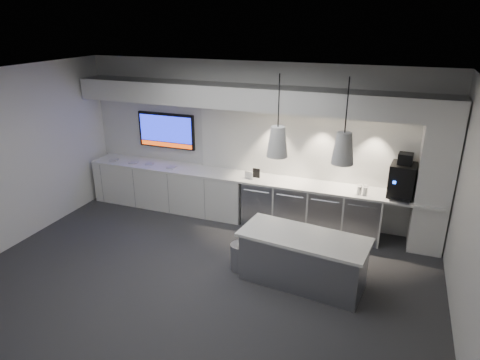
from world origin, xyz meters
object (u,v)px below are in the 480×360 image
at_px(island, 303,259).
at_px(coffee_machine, 403,179).
at_px(wall_tv, 166,131).
at_px(bin, 240,256).

height_order(island, coffee_machine, coffee_machine).
height_order(wall_tv, island, wall_tv).
relative_size(wall_tv, coffee_machine, 1.67).
height_order(island, bin, island).
distance_m(island, bin, 1.01).
bearing_deg(coffee_machine, island, -119.72).
xyz_separation_m(island, coffee_machine, (1.25, 1.76, 0.81)).
height_order(wall_tv, coffee_machine, wall_tv).
relative_size(bin, coffee_machine, 0.58).
bearing_deg(bin, coffee_machine, 37.62).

